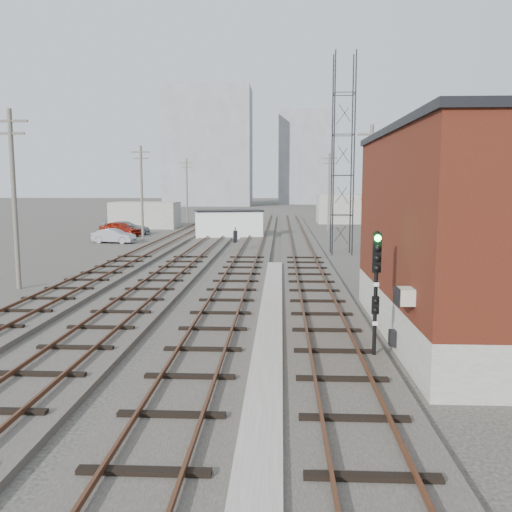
# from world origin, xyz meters

# --- Properties ---
(ground) EXTENTS (320.00, 320.00, 0.00)m
(ground) POSITION_xyz_m (0.00, 60.00, 0.00)
(ground) COLOR #282621
(ground) RESTS_ON ground
(track_right) EXTENTS (3.20, 90.00, 0.39)m
(track_right) POSITION_xyz_m (2.50, 39.00, 0.11)
(track_right) COLOR #332D28
(track_right) RESTS_ON ground
(track_mid_right) EXTENTS (3.20, 90.00, 0.39)m
(track_mid_right) POSITION_xyz_m (-1.50, 39.00, 0.11)
(track_mid_right) COLOR #332D28
(track_mid_right) RESTS_ON ground
(track_mid_left) EXTENTS (3.20, 90.00, 0.39)m
(track_mid_left) POSITION_xyz_m (-5.50, 39.00, 0.11)
(track_mid_left) COLOR #332D28
(track_mid_left) RESTS_ON ground
(track_left) EXTENTS (3.20, 90.00, 0.39)m
(track_left) POSITION_xyz_m (-9.50, 39.00, 0.11)
(track_left) COLOR #332D28
(track_left) RESTS_ON ground
(platform_curb) EXTENTS (0.90, 28.00, 0.26)m
(platform_curb) POSITION_xyz_m (0.50, 14.00, 0.13)
(platform_curb) COLOR gray
(platform_curb) RESTS_ON ground
(brick_building) EXTENTS (6.54, 12.20, 7.22)m
(brick_building) POSITION_xyz_m (7.50, 12.00, 3.63)
(brick_building) COLOR gray
(brick_building) RESTS_ON ground
(lattice_tower) EXTENTS (1.60, 1.60, 15.00)m
(lattice_tower) POSITION_xyz_m (5.50, 35.00, 7.50)
(lattice_tower) COLOR black
(lattice_tower) RESTS_ON ground
(utility_pole_left_a) EXTENTS (1.80, 0.24, 9.00)m
(utility_pole_left_a) POSITION_xyz_m (-12.50, 20.00, 4.80)
(utility_pole_left_a) COLOR #595147
(utility_pole_left_a) RESTS_ON ground
(utility_pole_left_b) EXTENTS (1.80, 0.24, 9.00)m
(utility_pole_left_b) POSITION_xyz_m (-12.50, 45.00, 4.80)
(utility_pole_left_b) COLOR #595147
(utility_pole_left_b) RESTS_ON ground
(utility_pole_left_c) EXTENTS (1.80, 0.24, 9.00)m
(utility_pole_left_c) POSITION_xyz_m (-12.50, 70.00, 4.80)
(utility_pole_left_c) COLOR #595147
(utility_pole_left_c) RESTS_ON ground
(utility_pole_right_a) EXTENTS (1.80, 0.24, 9.00)m
(utility_pole_right_a) POSITION_xyz_m (6.50, 28.00, 4.80)
(utility_pole_right_a) COLOR #595147
(utility_pole_right_a) RESTS_ON ground
(utility_pole_right_b) EXTENTS (1.80, 0.24, 9.00)m
(utility_pole_right_b) POSITION_xyz_m (6.50, 58.00, 4.80)
(utility_pole_right_b) COLOR #595147
(utility_pole_right_b) RESTS_ON ground
(apartment_left) EXTENTS (22.00, 14.00, 30.00)m
(apartment_left) POSITION_xyz_m (-18.00, 135.00, 15.00)
(apartment_left) COLOR gray
(apartment_left) RESTS_ON ground
(apartment_right) EXTENTS (16.00, 12.00, 26.00)m
(apartment_right) POSITION_xyz_m (8.00, 150.00, 13.00)
(apartment_right) COLOR gray
(apartment_right) RESTS_ON ground
(shed_left) EXTENTS (8.00, 5.00, 3.20)m
(shed_left) POSITION_xyz_m (-16.00, 60.00, 1.60)
(shed_left) COLOR gray
(shed_left) RESTS_ON ground
(shed_right) EXTENTS (6.00, 6.00, 4.00)m
(shed_right) POSITION_xyz_m (9.00, 70.00, 2.00)
(shed_right) COLOR gray
(shed_right) RESTS_ON ground
(signal_mast) EXTENTS (0.40, 0.41, 3.93)m
(signal_mast) POSITION_xyz_m (3.70, 9.21, 2.29)
(signal_mast) COLOR gray
(signal_mast) RESTS_ON ground
(switch_stand) EXTENTS (0.41, 0.41, 1.41)m
(switch_stand) POSITION_xyz_m (-3.24, 41.77, 0.67)
(switch_stand) COLOR black
(switch_stand) RESTS_ON ground
(site_trailer) EXTENTS (7.17, 4.37, 2.81)m
(site_trailer) POSITION_xyz_m (-4.36, 47.22, 1.42)
(site_trailer) COLOR white
(site_trailer) RESTS_ON ground
(car_red) EXTENTS (4.92, 3.47, 1.55)m
(car_red) POSITION_xyz_m (-15.79, 48.53, 0.78)
(car_red) COLOR maroon
(car_red) RESTS_ON ground
(car_silver) EXTENTS (4.15, 2.08, 1.31)m
(car_silver) POSITION_xyz_m (-14.41, 42.00, 0.65)
(car_silver) COLOR #93949A
(car_silver) RESTS_ON ground
(car_grey) EXTENTS (5.29, 3.30, 1.43)m
(car_grey) POSITION_xyz_m (-15.70, 50.73, 0.72)
(car_grey) COLOR gray
(car_grey) RESTS_ON ground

